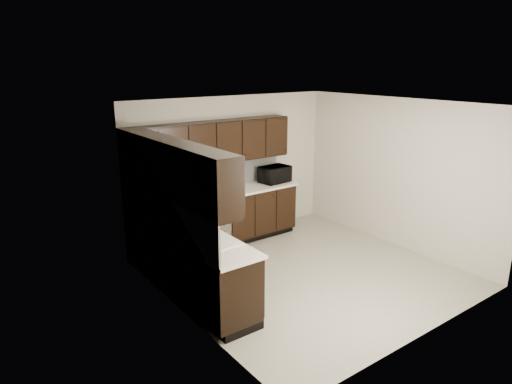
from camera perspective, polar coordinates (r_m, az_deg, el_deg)
floor at (r=6.98m, az=6.25°, el=-10.03°), size 4.00×4.00×0.00m
ceiling at (r=6.30m, az=6.94°, el=10.85°), size 4.00×4.00×0.00m
wall_back at (r=8.06m, az=-3.11°, el=3.05°), size 4.00×0.02×2.50m
wall_left at (r=5.43m, az=-9.16°, el=-3.60°), size 0.02×4.00×2.50m
wall_right at (r=7.99m, az=17.18°, el=2.23°), size 0.02×4.00×2.50m
wall_front at (r=5.33m, az=21.37°, el=-4.94°), size 4.00×0.02×2.50m
lower_cabinets at (r=7.08m, az=-5.87°, el=-5.97°), size 3.00×2.80×0.90m
countertop at (r=6.91m, az=-5.99°, el=-2.09°), size 3.03×2.83×0.04m
backsplash at (r=6.91m, az=-8.44°, el=0.09°), size 3.00×2.80×0.48m
upper_cabinets at (r=6.73m, az=-7.31°, el=4.87°), size 3.00×2.80×0.70m
dishwasher at (r=7.42m, az=-5.04°, el=-3.81°), size 0.58×0.04×0.78m
sink at (r=5.69m, az=-6.07°, el=-6.52°), size 0.54×0.82×0.42m
microwave at (r=8.26m, az=2.35°, el=2.22°), size 0.57×0.41×0.30m
soap_bottle_a at (r=5.91m, az=-5.73°, el=-4.14°), size 0.09×0.09×0.17m
soap_bottle_b at (r=6.62m, az=-12.54°, el=-1.83°), size 0.10×0.10×0.26m
toaster_oven at (r=7.04m, az=-13.57°, el=-1.02°), size 0.38×0.32×0.21m
storage_bin at (r=6.49m, az=-10.18°, el=-2.41°), size 0.49×0.38×0.18m
blue_pitcher at (r=5.78m, az=-6.44°, el=-4.14°), size 0.22×0.22×0.27m
teal_tumbler at (r=6.86m, az=-10.59°, el=-1.33°), size 0.12×0.12×0.20m
paper_towel_roll at (r=6.61m, az=-10.26°, el=-1.66°), size 0.15×0.15×0.27m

